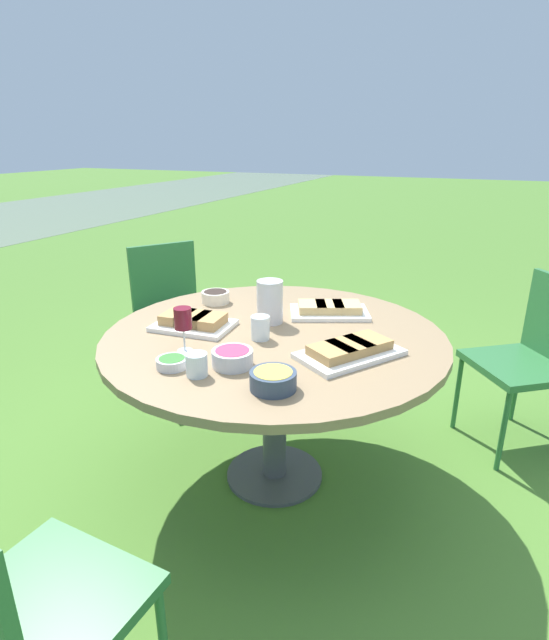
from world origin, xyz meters
TOP-DOWN VIEW (x-y plane):
  - ground_plane at (0.00, 0.00)m, footprint 40.00×40.00m
  - dining_table at (0.00, 0.00)m, footprint 1.47×1.47m
  - chair_near_left at (0.72, 1.04)m, footprint 0.60×0.60m
  - chair_near_right at (-1.31, 0.08)m, footprint 0.45×0.47m
  - chair_far_back at (0.79, -1.08)m, footprint 0.60×0.60m
  - water_pitcher at (0.12, 0.07)m, footprint 0.13×0.12m
  - wine_glass at (-0.32, 0.24)m, footprint 0.07×0.07m
  - platter_bread_main at (-0.11, -0.36)m, footprint 0.46×0.41m
  - platter_charcuterie at (0.32, -0.14)m, footprint 0.34×0.42m
  - platter_sandwich_side at (-0.08, 0.35)m, footprint 0.26×0.35m
  - bowl_fries at (-0.47, -0.20)m, footprint 0.16×0.16m
  - bowl_salad at (-0.46, 0.21)m, footprint 0.11×0.11m
  - bowl_olives at (0.27, 0.45)m, footprint 0.14×0.14m
  - bowl_dip_red at (-0.36, 0.01)m, footprint 0.15×0.15m
  - cup_water_near at (-0.08, 0.03)m, footprint 0.08×0.08m
  - cup_water_far at (-0.48, 0.09)m, footprint 0.08×0.08m

SIDE VIEW (x-z plane):
  - ground_plane at x=0.00m, z-range 0.00..0.00m
  - chair_near_left at x=0.72m, z-range 0.08..0.97m
  - chair_near_right at x=-1.31m, z-range 0.08..0.97m
  - chair_far_back at x=0.79m, z-range 0.08..0.97m
  - dining_table at x=0.00m, z-range 0.29..1.02m
  - bowl_salad at x=-0.46m, z-range 0.74..0.78m
  - platter_bread_main at x=-0.11m, z-range 0.73..0.79m
  - platter_charcuterie at x=0.32m, z-range 0.73..0.79m
  - platter_sandwich_side at x=-0.08m, z-range 0.73..0.80m
  - bowl_olives at x=0.27m, z-range 0.74..0.80m
  - bowl_dip_red at x=-0.36m, z-range 0.74..0.80m
  - bowl_fries at x=-0.47m, z-range 0.74..0.80m
  - cup_water_far at x=-0.48m, z-range 0.74..0.82m
  - cup_water_near at x=-0.08m, z-range 0.74..0.84m
  - water_pitcher at x=0.12m, z-range 0.74..0.93m
  - wine_glass at x=-0.32m, z-range 0.78..0.96m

